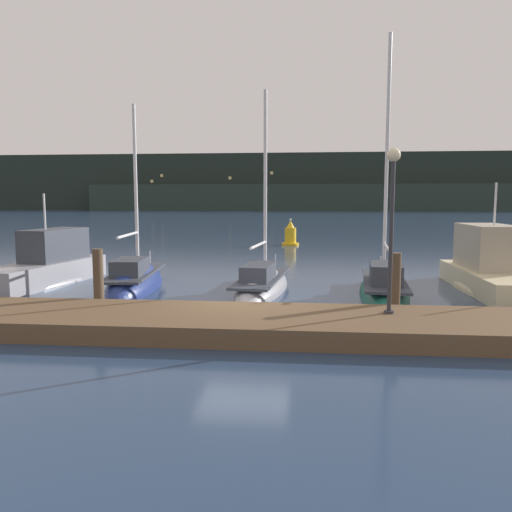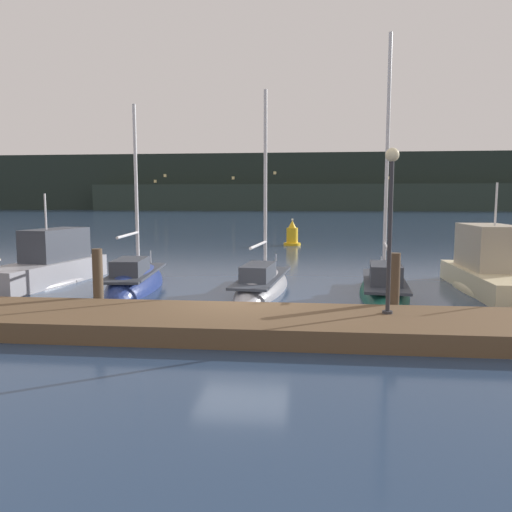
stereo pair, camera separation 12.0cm
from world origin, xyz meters
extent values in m
plane|color=navy|center=(0.00, 0.00, 0.00)|extent=(400.00, 400.00, 0.00)
cube|color=brown|center=(0.00, -1.84, 0.23)|extent=(30.44, 2.80, 0.45)
cylinder|color=#4C3D2D|center=(-3.98, -0.19, 0.89)|extent=(0.28, 0.28, 1.78)
cylinder|color=#4C3D2D|center=(3.98, -0.19, 0.88)|extent=(0.28, 0.28, 1.75)
ellipsoid|color=gray|center=(-7.84, 4.09, 0.00)|extent=(2.72, 6.37, 0.93)
cube|color=gray|center=(-7.84, 4.09, 0.42)|extent=(2.48, 5.74, 0.83)
cube|color=#333842|center=(-7.75, 4.70, 1.42)|extent=(1.62, 2.87, 1.18)
cube|color=black|center=(-7.56, 5.92, 1.60)|extent=(1.10, 0.40, 0.53)
cylinder|color=silver|center=(-7.82, 4.21, 2.67)|extent=(0.07, 0.07, 1.31)
ellipsoid|color=navy|center=(-4.26, 3.57, 0.00)|extent=(2.11, 5.68, 1.67)
cube|color=#333842|center=(-4.26, 3.57, 0.57)|extent=(1.78, 4.77, 0.08)
cube|color=#333842|center=(-4.19, 2.90, 0.87)|extent=(1.11, 1.86, 0.52)
cylinder|color=silver|center=(-4.30, 4.01, 3.48)|extent=(0.12, 0.12, 5.83)
cylinder|color=silver|center=(-4.17, 2.72, 1.95)|extent=(0.35, 2.58, 0.09)
cylinder|color=silver|center=(-4.51, 6.10, 0.82)|extent=(0.04, 0.04, 0.50)
ellipsoid|color=gray|center=(0.22, 3.55, 0.00)|extent=(2.07, 6.10, 1.31)
cube|color=#333842|center=(0.22, 3.55, 0.48)|extent=(1.74, 5.12, 0.08)
cube|color=#333842|center=(0.15, 2.84, 0.77)|extent=(1.07, 1.99, 0.50)
cylinder|color=silver|center=(0.27, 4.03, 3.64)|extent=(0.12, 0.12, 6.32)
cylinder|color=silver|center=(0.15, 2.83, 1.65)|extent=(0.34, 2.40, 0.09)
cylinder|color=silver|center=(0.51, 6.29, 0.73)|extent=(0.04, 0.04, 0.50)
ellipsoid|color=#195647|center=(4.27, 3.35, 0.00)|extent=(2.16, 5.92, 1.19)
cube|color=#333842|center=(4.27, 3.35, 0.46)|extent=(1.81, 4.97, 0.08)
cube|color=#333842|center=(4.20, 2.66, 0.80)|extent=(1.13, 1.94, 0.61)
cylinder|color=silver|center=(4.31, 3.81, 4.45)|extent=(0.12, 0.12, 7.98)
cylinder|color=silver|center=(4.18, 2.48, 1.64)|extent=(0.36, 2.68, 0.09)
cylinder|color=silver|center=(4.54, 6.00, 0.71)|extent=(0.04, 0.04, 0.50)
ellipsoid|color=beige|center=(8.03, 4.23, 0.00)|extent=(2.18, 6.72, 1.30)
cube|color=beige|center=(8.03, 4.23, 0.36)|extent=(2.00, 6.05, 0.71)
cube|color=#A39984|center=(8.03, 4.91, 1.48)|extent=(1.47, 2.96, 1.52)
cube|color=black|center=(8.04, 6.25, 1.70)|extent=(1.29, 0.29, 0.68)
cylinder|color=silver|center=(8.03, 4.37, 2.96)|extent=(0.07, 0.07, 1.44)
cylinder|color=gold|center=(0.70, 20.67, 0.08)|extent=(1.16, 1.16, 0.16)
cylinder|color=gold|center=(0.70, 20.67, 0.67)|extent=(0.78, 0.78, 1.02)
cone|color=gold|center=(0.70, 20.67, 1.43)|extent=(0.54, 0.54, 0.50)
sphere|color=#F9EAB7|center=(0.70, 20.67, 1.73)|extent=(0.16, 0.16, 0.16)
cylinder|color=#2D2D33|center=(3.63, -1.43, 0.48)|extent=(0.24, 0.24, 0.06)
cylinder|color=#2D2D33|center=(3.63, -1.43, 2.25)|extent=(0.10, 0.10, 3.48)
sphere|color=#F9EAB7|center=(3.63, -1.43, 4.13)|extent=(0.32, 0.32, 0.32)
cube|color=#1E2823|center=(0.00, 135.31, 7.98)|extent=(240.00, 16.00, 15.95)
cube|color=#26332C|center=(14.34, 125.31, 3.55)|extent=(144.00, 10.00, 7.10)
cube|color=#F4DB8C|center=(43.05, 127.26, 4.85)|extent=(0.80, 0.10, 0.80)
cube|color=#F4DB8C|center=(-19.31, 127.26, 9.04)|extent=(0.80, 0.10, 0.80)
cube|color=#F4DB8C|center=(38.44, 127.26, 5.53)|extent=(0.80, 0.10, 0.80)
cube|color=#F4DB8C|center=(23.87, 127.26, 8.88)|extent=(0.80, 0.10, 0.80)
cube|color=#F4DB8C|center=(-52.53, 127.26, 2.62)|extent=(0.80, 0.10, 0.80)
cube|color=#F4DB8C|center=(-36.14, 127.26, 6.24)|extent=(0.80, 0.10, 0.80)
cube|color=#F4DB8C|center=(-38.96, 127.26, 9.79)|extent=(0.80, 0.10, 0.80)
cube|color=#F4DB8C|center=(-7.53, 127.26, 10.38)|extent=(0.80, 0.10, 0.80)
cube|color=#F4DB8C|center=(-41.88, 127.26, 8.20)|extent=(0.80, 0.10, 0.80)
camera|label=1|loc=(1.62, -13.21, 3.13)|focal=35.00mm
camera|label=2|loc=(1.74, -13.20, 3.13)|focal=35.00mm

